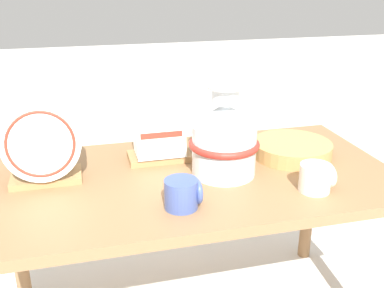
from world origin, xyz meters
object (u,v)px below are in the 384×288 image
(ceramic_vase, at_px, (224,137))
(dish_rack_round_plates, at_px, (43,150))
(mug_cream_glaze, at_px, (316,178))
(mug_cobalt_glaze, at_px, (183,194))
(dish_rack_square_plates, at_px, (159,140))
(wicker_charger_stack, at_px, (292,149))

(ceramic_vase, bearing_deg, dish_rack_round_plates, 171.80)
(mug_cream_glaze, relative_size, mug_cobalt_glaze, 1.00)
(dish_rack_square_plates, distance_m, mug_cream_glaze, 0.56)
(mug_cobalt_glaze, bearing_deg, dish_rack_round_plates, 144.93)
(dish_rack_round_plates, distance_m, dish_rack_square_plates, 0.40)
(ceramic_vase, distance_m, dish_rack_square_plates, 0.26)
(dish_rack_round_plates, xyz_separation_m, mug_cobalt_glaze, (0.39, -0.27, -0.07))
(dish_rack_round_plates, distance_m, mug_cobalt_glaze, 0.48)
(mug_cobalt_glaze, bearing_deg, wicker_charger_stack, 29.76)
(dish_rack_round_plates, bearing_deg, mug_cream_glaze, -18.57)
(dish_rack_square_plates, bearing_deg, dish_rack_round_plates, -166.73)
(ceramic_vase, xyz_separation_m, mug_cream_glaze, (0.24, -0.19, -0.09))
(mug_cream_glaze, xyz_separation_m, mug_cobalt_glaze, (-0.43, -0.00, 0.00))
(dish_rack_round_plates, bearing_deg, ceramic_vase, -8.20)
(dish_rack_round_plates, relative_size, dish_rack_square_plates, 1.20)
(dish_rack_round_plates, relative_size, mug_cream_glaze, 2.50)
(dish_rack_round_plates, xyz_separation_m, mug_cream_glaze, (0.82, -0.27, -0.07))
(ceramic_vase, height_order, mug_cream_glaze, ceramic_vase)
(ceramic_vase, relative_size, dish_rack_square_plates, 1.42)
(dish_rack_square_plates, xyz_separation_m, mug_cobalt_glaze, (0.00, -0.37, -0.03))
(ceramic_vase, relative_size, mug_cream_glaze, 2.96)
(ceramic_vase, distance_m, mug_cream_glaze, 0.32)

